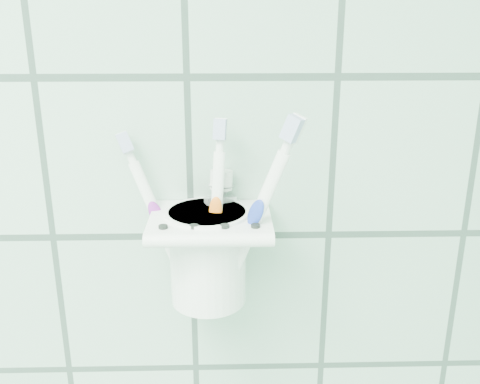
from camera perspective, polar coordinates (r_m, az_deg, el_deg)
The scene contains 6 objects.
holder_bracket at distance 0.57m, azimuth -3.16°, elevation -3.28°, with size 0.13×0.10×0.04m.
cup at distance 0.59m, azimuth -3.44°, elevation -6.49°, with size 0.09×0.09×0.11m.
toothbrush_pink at distance 0.57m, azimuth -5.65°, elevation -2.17°, with size 0.07×0.04×0.19m.
toothbrush_blue at distance 0.55m, azimuth -3.21°, elevation -2.56°, with size 0.02×0.05×0.20m.
toothbrush_orange at distance 0.55m, azimuth -2.13°, elevation -1.28°, with size 0.08×0.04×0.22m.
toothpaste_tube at distance 0.59m, azimuth -2.57°, elevation -3.29°, with size 0.04×0.04×0.14m.
Camera 1 is at (0.68, 0.63, 1.50)m, focal length 40.00 mm.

